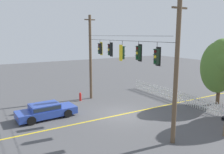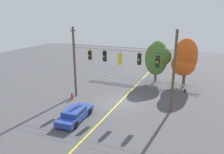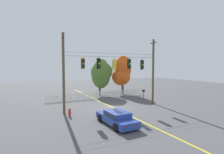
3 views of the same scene
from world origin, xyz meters
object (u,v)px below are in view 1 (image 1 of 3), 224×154
traffic_signal_southbound_primary (110,49)px  fire_hydrant (80,97)px  traffic_signal_westbound_side (157,57)px  parked_car (46,110)px  traffic_signal_northbound_secondary (122,53)px  autumn_maple_near_fence (220,65)px  traffic_signal_northbound_primary (100,49)px  traffic_signal_eastbound_side (139,53)px

traffic_signal_southbound_primary → fire_hydrant: (-3.60, -1.30, -4.75)m
traffic_signal_westbound_side → parked_car: traffic_signal_westbound_side is taller
traffic_signal_northbound_secondary → autumn_maple_near_fence: 9.50m
traffic_signal_westbound_side → traffic_signal_northbound_secondary: bearing=-179.7°
traffic_signal_northbound_secondary → fire_hydrant: (-5.46, -1.28, -4.61)m
traffic_signal_westbound_side → traffic_signal_northbound_primary: bearing=-180.0°
traffic_signal_westbound_side → parked_car: size_ratio=0.33×
autumn_maple_near_fence → fire_hydrant: (-7.64, -10.44, -3.33)m
traffic_signal_eastbound_side → traffic_signal_northbound_secondary: bearing=-179.5°
traffic_signal_northbound_primary → traffic_signal_eastbound_side: 5.72m
autumn_maple_near_fence → traffic_signal_southbound_primary: bearing=-113.9°
traffic_signal_southbound_primary → fire_hydrant: bearing=-160.1°
parked_car → traffic_signal_westbound_side: bearing=40.4°
traffic_signal_eastbound_side → traffic_signal_westbound_side: same height
fire_hydrant → traffic_signal_northbound_primary: bearing=35.9°
traffic_signal_northbound_primary → parked_car: bearing=-77.4°
traffic_signal_eastbound_side → traffic_signal_southbound_primary: bearing=-180.0°
traffic_signal_southbound_primary → traffic_signal_northbound_primary: bearing=-180.0°
autumn_maple_near_fence → parked_car: autumn_maple_near_fence is taller
traffic_signal_southbound_primary → autumn_maple_near_fence: size_ratio=0.23×
traffic_signal_eastbound_side → fire_hydrant: bearing=-170.2°
traffic_signal_northbound_primary → fire_hydrant: (-1.80, -1.30, -4.74)m
autumn_maple_near_fence → traffic_signal_northbound_primary: bearing=-122.6°
traffic_signal_northbound_primary → traffic_signal_southbound_primary: bearing=0.0°
traffic_signal_northbound_secondary → traffic_signal_westbound_side: bearing=0.3°
traffic_signal_northbound_primary → traffic_signal_northbound_secondary: bearing=-0.3°
traffic_signal_northbound_primary → autumn_maple_near_fence: size_ratio=0.23×
traffic_signal_southbound_primary → traffic_signal_eastbound_side: bearing=0.0°
traffic_signal_eastbound_side → parked_car: size_ratio=0.30×
traffic_signal_northbound_primary → traffic_signal_eastbound_side: (5.72, 0.00, -0.00)m
traffic_signal_eastbound_side → traffic_signal_westbound_side: (1.87, -0.00, -0.11)m
traffic_signal_southbound_primary → traffic_signal_northbound_secondary: bearing=-0.6°
traffic_signal_southbound_primary → traffic_signal_eastbound_side: (3.92, 0.00, -0.02)m
traffic_signal_northbound_primary → fire_hydrant: size_ratio=1.67×
traffic_signal_northbound_secondary → parked_car: bearing=-114.4°
traffic_signal_eastbound_side → parked_car: traffic_signal_eastbound_side is taller
traffic_signal_northbound_primary → traffic_signal_northbound_secondary: (3.67, -0.02, -0.13)m
parked_car → traffic_signal_northbound_primary: bearing=102.6°
traffic_signal_southbound_primary → autumn_maple_near_fence: autumn_maple_near_fence is taller
parked_car → fire_hydrant: size_ratio=5.56×
traffic_signal_eastbound_side → traffic_signal_westbound_side: size_ratio=0.93×
autumn_maple_near_fence → fire_hydrant: 13.36m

